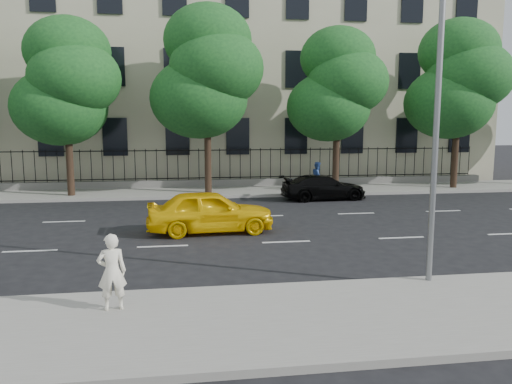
{
  "coord_description": "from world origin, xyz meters",
  "views": [
    {
      "loc": [
        -3.3,
        -13.17,
        3.97
      ],
      "look_at": [
        -0.93,
        3.0,
        1.61
      ],
      "focal_mm": 35.0,
      "sensor_mm": 36.0,
      "label": 1
    }
  ],
  "objects_px": {
    "street_light": "(428,70)",
    "woman_near": "(112,272)",
    "black_sedan": "(324,187)",
    "yellow_taxi": "(210,211)"
  },
  "relations": [
    {
      "from": "street_light",
      "to": "black_sedan",
      "type": "height_order",
      "value": "street_light"
    },
    {
      "from": "black_sedan",
      "to": "woman_near",
      "type": "relative_size",
      "value": 2.72
    },
    {
      "from": "woman_near",
      "to": "street_light",
      "type": "bearing_deg",
      "value": -179.69
    },
    {
      "from": "black_sedan",
      "to": "yellow_taxi",
      "type": "bearing_deg",
      "value": 134.06
    },
    {
      "from": "yellow_taxi",
      "to": "woman_near",
      "type": "height_order",
      "value": "woman_near"
    },
    {
      "from": "street_light",
      "to": "woman_near",
      "type": "bearing_deg",
      "value": -169.4
    },
    {
      "from": "street_light",
      "to": "yellow_taxi",
      "type": "relative_size",
      "value": 1.8
    },
    {
      "from": "woman_near",
      "to": "yellow_taxi",
      "type": "bearing_deg",
      "value": -118.12
    },
    {
      "from": "street_light",
      "to": "woman_near",
      "type": "height_order",
      "value": "street_light"
    },
    {
      "from": "black_sedan",
      "to": "street_light",
      "type": "bearing_deg",
      "value": 171.27
    }
  ]
}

